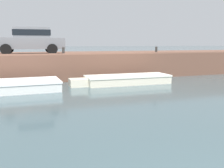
{
  "coord_description": "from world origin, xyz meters",
  "views": [
    {
      "loc": [
        -2.35,
        -1.12,
        2.13
      ],
      "look_at": [
        -0.38,
        4.44,
        1.17
      ],
      "focal_mm": 40.0,
      "sensor_mm": 36.0,
      "label": 1
    }
  ],
  "objects": [
    {
      "name": "far_wall_coping",
      "position": [
        0.0,
        12.8,
        1.56
      ],
      "size": [
        60.0,
        0.24,
        0.08
      ],
      "primitive_type": "cube",
      "color": "brown",
      "rests_on": "far_quay_wall"
    },
    {
      "name": "far_quay_wall",
      "position": [
        0.0,
        15.68,
        0.76
      ],
      "size": [
        60.0,
        6.0,
        1.52
      ],
      "primitive_type": "cube",
      "color": "brown",
      "rests_on": "ground"
    },
    {
      "name": "ground_plane",
      "position": [
        0.0,
        6.34,
        0.0
      ],
      "size": [
        400.0,
        400.0,
        0.0
      ],
      "primitive_type": "plane",
      "color": "#3D5156"
    },
    {
      "name": "mooring_bollard_mid",
      "position": [
        -0.24,
        12.93,
        1.76
      ],
      "size": [
        0.15,
        0.15,
        0.45
      ],
      "color": "#2D2B28",
      "rests_on": "far_quay_wall"
    },
    {
      "name": "mooring_bollard_east",
      "position": [
        5.61,
        12.93,
        1.76
      ],
      "size": [
        0.15,
        0.15,
        0.45
      ],
      "color": "#2D2B28",
      "rests_on": "far_quay_wall"
    },
    {
      "name": "boat_moored_central_cream",
      "position": [
        2.64,
        11.06,
        0.23
      ],
      "size": [
        5.41,
        1.65,
        0.46
      ],
      "color": "silver",
      "rests_on": "ground"
    },
    {
      "name": "car_left_inner_grey",
      "position": [
        -1.91,
        14.62,
        2.36
      ],
      "size": [
        4.04,
        2.07,
        1.54
      ],
      "color": "slate",
      "rests_on": "far_quay_wall"
    }
  ]
}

